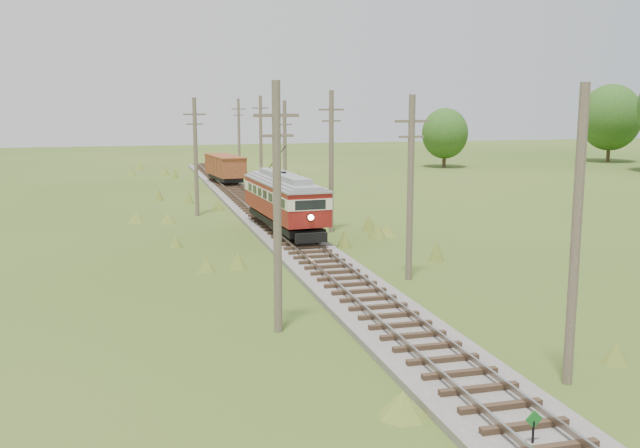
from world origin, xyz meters
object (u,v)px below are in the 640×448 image
object	(u,v)px
switch_marker	(533,428)
streetcar	(284,197)
gondola	(225,167)
gravel_pile	(278,193)

from	to	relation	value
switch_marker	streetcar	xyz separation A→B (m)	(0.20, 28.97, 1.79)
gondola	gravel_pile	xyz separation A→B (m)	(3.07, -10.97, -1.40)
gondola	gravel_pile	world-z (taller)	gondola
streetcar	switch_marker	bearing A→B (deg)	-93.71
gondola	switch_marker	bearing A→B (deg)	-97.01
streetcar	gravel_pile	world-z (taller)	streetcar
streetcar	gondola	size ratio (longest dim) A/B	1.45
gondola	gravel_pile	distance (m)	11.48
streetcar	gravel_pile	bearing A→B (deg)	76.38
streetcar	gravel_pile	size ratio (longest dim) A/B	3.50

